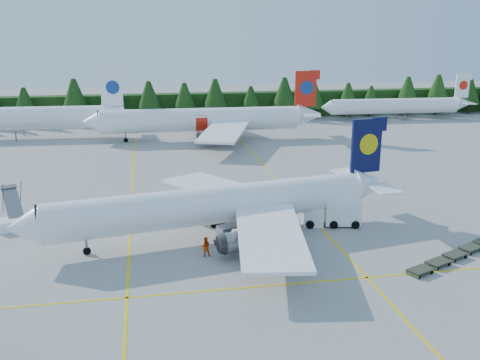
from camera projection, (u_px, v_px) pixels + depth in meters
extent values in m
plane|color=#9C9C97|center=(281.00, 255.00, 50.05)|extent=(320.00, 320.00, 0.00)
cube|color=yellow|center=(132.00, 199.00, 66.61)|extent=(0.25, 120.00, 0.01)
cube|color=yellow|center=(287.00, 191.00, 70.03)|extent=(0.25, 120.00, 0.01)
cube|color=yellow|center=(299.00, 283.00, 44.36)|extent=(80.00, 0.25, 0.01)
cube|color=black|center=(195.00, 106.00, 126.96)|extent=(220.00, 4.00, 6.00)
cylinder|color=white|center=(212.00, 205.00, 53.33)|extent=(32.57, 9.45, 3.81)
cone|color=white|center=(24.00, 227.00, 47.46)|extent=(3.30, 4.22, 3.81)
cube|color=#070C37|center=(366.00, 146.00, 57.95)|extent=(3.62, 0.96, 5.91)
cube|color=white|center=(215.00, 187.00, 61.76)|extent=(11.78, 15.30, 1.08)
cylinder|color=slate|center=(205.00, 206.00, 59.16)|extent=(3.54, 2.54, 2.00)
cube|color=white|center=(270.00, 235.00, 47.13)|extent=(7.62, 14.94, 1.08)
cylinder|color=slate|center=(240.00, 242.00, 49.17)|extent=(3.54, 2.54, 2.00)
cylinder|color=slate|center=(87.00, 246.00, 49.92)|extent=(0.23, 0.23, 1.62)
cylinder|color=white|center=(201.00, 120.00, 101.47)|extent=(37.48, 5.43, 4.40)
cone|color=white|center=(91.00, 122.00, 98.55)|extent=(3.20, 4.48, 4.40)
cube|color=red|center=(306.00, 89.00, 102.93)|extent=(4.19, 0.50, 6.82)
cube|color=white|center=(213.00, 115.00, 111.02)|extent=(10.99, 17.68, 1.25)
cylinder|color=slate|center=(204.00, 125.00, 108.30)|extent=(3.80, 2.41, 2.31)
cube|color=white|center=(224.00, 131.00, 93.23)|extent=(11.74, 17.74, 1.25)
cylinder|color=slate|center=(210.00, 137.00, 96.16)|extent=(3.80, 2.41, 2.31)
cylinder|color=slate|center=(126.00, 137.00, 100.24)|extent=(0.26, 0.26, 1.87)
cylinder|color=white|center=(6.00, 118.00, 102.99)|extent=(37.43, 6.29, 4.38)
cube|color=white|center=(112.00, 88.00, 103.99)|extent=(4.18, 0.60, 6.79)
cylinder|color=white|center=(394.00, 106.00, 125.27)|extent=(30.45, 4.91, 3.57)
cone|color=white|center=(327.00, 107.00, 123.16)|extent=(2.65, 3.67, 3.57)
cube|color=white|center=(462.00, 86.00, 126.19)|extent=(3.40, 0.46, 5.53)
cylinder|color=slate|center=(346.00, 118.00, 124.46)|extent=(0.21, 0.21, 1.43)
cube|color=white|center=(18.00, 223.00, 56.70)|extent=(4.67, 3.56, 1.09)
cube|color=slate|center=(12.00, 203.00, 57.86)|extent=(2.92, 4.26, 2.94)
cube|color=slate|center=(8.00, 186.00, 59.12)|extent=(2.10, 1.76, 0.12)
cube|color=white|center=(313.00, 215.00, 57.46)|extent=(2.44, 2.44, 2.19)
cube|color=black|center=(313.00, 211.00, 57.32)|extent=(2.12, 2.28, 0.94)
cube|color=white|center=(342.00, 211.00, 57.30)|extent=(4.12, 2.97, 2.71)
cube|color=#363C2C|center=(420.00, 270.00, 46.00)|extent=(2.50, 2.08, 0.12)
cube|color=#363C2C|center=(438.00, 262.00, 47.57)|extent=(2.50, 2.08, 0.12)
cube|color=#363C2C|center=(455.00, 254.00, 49.15)|extent=(2.50, 2.08, 0.12)
cube|color=#363C2C|center=(470.00, 247.00, 50.73)|extent=(2.50, 2.08, 0.12)
cube|color=#363C2C|center=(227.00, 241.00, 52.23)|extent=(2.57, 2.28, 0.14)
cube|color=#A5A6A9|center=(226.00, 233.00, 52.00)|extent=(1.91, 1.88, 1.50)
cube|color=#363C2C|center=(253.00, 238.00, 53.13)|extent=(2.57, 2.28, 0.14)
cube|color=#A5A6A9|center=(253.00, 230.00, 52.91)|extent=(1.91, 1.88, 1.50)
imported|color=#EB5304|center=(300.00, 236.00, 52.35)|extent=(0.64, 0.44, 1.70)
imported|color=#E63604|center=(206.00, 247.00, 49.52)|extent=(0.96, 0.77, 1.89)
imported|color=#ED3F04|center=(274.00, 224.00, 55.70)|extent=(0.59, 0.74, 1.57)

